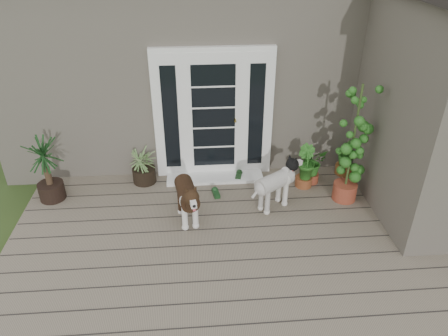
{
  "coord_description": "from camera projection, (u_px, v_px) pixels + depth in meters",
  "views": [
    {
      "loc": [
        -0.52,
        -3.59,
        3.84
      ],
      "look_at": [
        -0.1,
        1.75,
        0.7
      ],
      "focal_mm": 33.71,
      "sensor_mm": 36.0,
      "label": 1
    }
  ],
  "objects": [
    {
      "name": "door_step",
      "position": [
        215.0,
        177.0,
        7.05
      ],
      "size": [
        1.6,
        0.4,
        0.05
      ],
      "primitive_type": "cube",
      "color": "white",
      "rests_on": "deck"
    },
    {
      "name": "clog_left",
      "position": [
        216.0,
        193.0,
        6.61
      ],
      "size": [
        0.16,
        0.28,
        0.08
      ],
      "primitive_type": null,
      "rotation": [
        0.0,
        0.0,
        0.16
      ],
      "color": "#173919",
      "rests_on": "deck"
    },
    {
      "name": "yucca",
      "position": [
        46.0,
        169.0,
        6.29
      ],
      "size": [
        0.87,
        0.87,
        1.07
      ],
      "primitive_type": null,
      "rotation": [
        0.0,
        0.0,
        -0.19
      ],
      "color": "black",
      "rests_on": "deck"
    },
    {
      "name": "brindle_dog",
      "position": [
        187.0,
        200.0,
        5.9
      ],
      "size": [
        0.5,
        0.88,
        0.69
      ],
      "primitive_type": null,
      "rotation": [
        0.0,
        0.0,
        3.32
      ],
      "color": "#3A2415",
      "rests_on": "deck"
    },
    {
      "name": "deck",
      "position": [
        240.0,
        264.0,
        5.38
      ],
      "size": [
        6.2,
        4.6,
        0.12
      ],
      "primitive_type": "cube",
      "color": "#6B5B4C",
      "rests_on": "ground"
    },
    {
      "name": "house_wing",
      "position": [
        443.0,
        115.0,
        5.77
      ],
      "size": [
        1.6,
        2.4,
        3.1
      ],
      "primitive_type": "cube",
      "color": "#665E54",
      "rests_on": "ground"
    },
    {
      "name": "herb_a",
      "position": [
        312.0,
        168.0,
        6.84
      ],
      "size": [
        0.53,
        0.53,
        0.53
      ],
      "primitive_type": "imported",
      "rotation": [
        0.0,
        0.0,
        0.34
      ],
      "color": "#1A5C1F",
      "rests_on": "deck"
    },
    {
      "name": "sapling",
      "position": [
        353.0,
        144.0,
        6.07
      ],
      "size": [
        0.71,
        0.71,
        1.92
      ],
      "primitive_type": null,
      "rotation": [
        0.0,
        0.0,
        -0.31
      ],
      "color": "#255B1A",
      "rests_on": "deck"
    },
    {
      "name": "white_dog",
      "position": [
        274.0,
        189.0,
        6.19
      ],
      "size": [
        0.85,
        0.72,
        0.66
      ],
      "primitive_type": null,
      "rotation": [
        0.0,
        0.0,
        -0.99
      ],
      "color": "white",
      "rests_on": "deck"
    },
    {
      "name": "herb_c",
      "position": [
        345.0,
        161.0,
        7.09
      ],
      "size": [
        0.35,
        0.35,
        0.48
      ],
      "primitive_type": "imported",
      "rotation": [
        0.0,
        0.0,
        4.59
      ],
      "color": "#275919",
      "rests_on": "deck"
    },
    {
      "name": "spider_plant",
      "position": [
        143.0,
        164.0,
        6.81
      ],
      "size": [
        0.76,
        0.76,
        0.67
      ],
      "primitive_type": null,
      "rotation": [
        0.0,
        0.0,
        -0.23
      ],
      "color": "#748F58",
      "rests_on": "deck"
    },
    {
      "name": "house_main",
      "position": [
        217.0,
        57.0,
        8.29
      ],
      "size": [
        7.4,
        4.0,
        3.1
      ],
      "primitive_type": "cube",
      "color": "#665E54",
      "rests_on": "ground"
    },
    {
      "name": "clog_right",
      "position": [
        239.0,
        176.0,
        7.06
      ],
      "size": [
        0.19,
        0.31,
        0.09
      ],
      "primitive_type": null,
      "rotation": [
        0.0,
        0.0,
        -0.23
      ],
      "color": "black",
      "rests_on": "deck"
    },
    {
      "name": "door_unit",
      "position": [
        214.0,
        115.0,
        6.69
      ],
      "size": [
        1.9,
        0.14,
        2.15
      ],
      "primitive_type": "cube",
      "color": "white",
      "rests_on": "deck"
    },
    {
      "name": "herb_b",
      "position": [
        305.0,
        172.0,
        6.74
      ],
      "size": [
        0.44,
        0.44,
        0.51
      ],
      "primitive_type": "imported",
      "rotation": [
        0.0,
        0.0,
        1.92
      ],
      "color": "#1A5117",
      "rests_on": "deck"
    }
  ]
}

